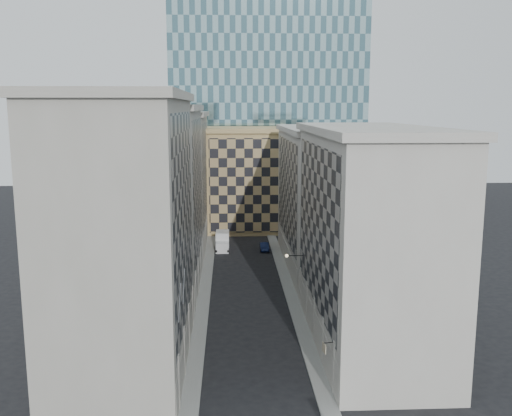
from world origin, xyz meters
name	(u,v)px	position (x,y,z in m)	size (l,w,h in m)	color
sidewalk_west	(204,293)	(-5.25, 30.00, 0.07)	(1.50, 100.00, 0.15)	gray
sidewalk_east	(290,291)	(5.25, 30.00, 0.07)	(1.50, 100.00, 0.15)	gray
bldg_left_a	(127,233)	(-10.88, 11.00, 11.82)	(10.80, 22.80, 23.70)	gray
bldg_left_b	(158,198)	(-10.88, 33.00, 11.32)	(10.80, 22.80, 22.70)	#98958D
bldg_left_c	(175,180)	(-10.88, 55.00, 10.83)	(10.80, 22.80, 21.70)	gray
bldg_right_a	(367,237)	(10.88, 15.00, 10.32)	(10.80, 26.80, 20.70)	#B1ABA2
bldg_right_b	(321,198)	(10.89, 42.00, 9.85)	(10.80, 28.80, 19.70)	#B1ABA2
tan_block	(251,178)	(2.00, 67.90, 9.44)	(16.80, 14.80, 18.80)	#A78558
church_tower	(239,85)	(0.00, 82.00, 26.95)	(7.20, 7.20, 51.50)	#322C27
flagpoles_left	(182,294)	(-5.90, 6.00, 8.00)	(0.10, 6.33, 2.33)	gray
bracket_lamp	(288,256)	(4.38, 24.00, 6.20)	(1.98, 0.36, 0.36)	black
box_truck	(222,242)	(-3.27, 51.74, 1.23)	(2.15, 5.16, 2.82)	silver
dark_car	(264,247)	(3.37, 50.76, 0.64)	(1.35, 3.87, 1.28)	#101A3D
shop_sign	(324,348)	(5.26, 4.78, 3.83)	(0.90, 0.77, 0.85)	black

